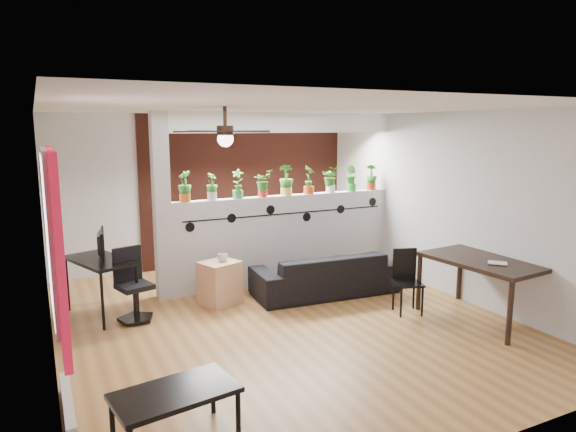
{
  "coord_description": "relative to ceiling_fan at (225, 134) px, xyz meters",
  "views": [
    {
      "loc": [
        -2.64,
        -5.52,
        2.39
      ],
      "look_at": [
        0.39,
        0.6,
        1.2
      ],
      "focal_mm": 32.0,
      "sensor_mm": 36.0,
      "label": 1
    }
  ],
  "objects": [
    {
      "name": "room_shell",
      "position": [
        0.8,
        0.3,
        -1.01
      ],
      "size": [
        6.3,
        7.1,
        2.9
      ],
      "color": "brown",
      "rests_on": "ground"
    },
    {
      "name": "partition_wall",
      "position": [
        1.6,
        1.8,
        -1.64
      ],
      "size": [
        3.6,
        0.18,
        1.35
      ],
      "primitive_type": "cube",
      "color": "#BCBCC1",
      "rests_on": "ground"
    },
    {
      "name": "ceiling_header",
      "position": [
        1.6,
        1.8,
        0.14
      ],
      "size": [
        3.6,
        0.18,
        0.3
      ],
      "primitive_type": "cube",
      "color": "white",
      "rests_on": "room_shell"
    },
    {
      "name": "pier_column",
      "position": [
        -0.31,
        1.8,
        -1.01
      ],
      "size": [
        0.22,
        0.2,
        2.6
      ],
      "primitive_type": "cube",
      "color": "#BCBCC1",
      "rests_on": "ground"
    },
    {
      "name": "brick_panel",
      "position": [
        1.6,
        3.27,
        -1.01
      ],
      "size": [
        3.9,
        0.05,
        2.6
      ],
      "primitive_type": "cube",
      "color": "#AE4732",
      "rests_on": "ground"
    },
    {
      "name": "vine_decal",
      "position": [
        1.6,
        1.7,
        -1.23
      ],
      "size": [
        3.31,
        0.01,
        0.3
      ],
      "color": "black",
      "rests_on": "partition_wall"
    },
    {
      "name": "window_assembly",
      "position": [
        -1.76,
        -0.9,
        -0.81
      ],
      "size": [
        0.09,
        1.3,
        1.55
      ],
      "color": "white",
      "rests_on": "room_shell"
    },
    {
      "name": "baseboard_heater",
      "position": [
        -1.74,
        -0.9,
        -2.22
      ],
      "size": [
        0.08,
        1.0,
        0.18
      ],
      "primitive_type": "cube",
      "color": "silver",
      "rests_on": "ground"
    },
    {
      "name": "corkboard",
      "position": [
        -1.78,
        1.25,
        -0.96
      ],
      "size": [
        0.03,
        0.6,
        0.45
      ],
      "primitive_type": "cube",
      "color": "olive",
      "rests_on": "room_shell"
    },
    {
      "name": "framed_art",
      "position": [
        -1.78,
        1.2,
        -0.46
      ],
      "size": [
        0.03,
        0.34,
        0.44
      ],
      "color": "#8C7259",
      "rests_on": "room_shell"
    },
    {
      "name": "ceiling_fan",
      "position": [
        0.0,
        0.0,
        0.0
      ],
      "size": [
        1.19,
        1.19,
        0.43
      ],
      "color": "black",
      "rests_on": "room_shell"
    },
    {
      "name": "potted_plant_0",
      "position": [
        0.02,
        1.8,
        -0.73
      ],
      "size": [
        0.26,
        0.28,
        0.43
      ],
      "color": "#C55D17",
      "rests_on": "partition_wall"
    },
    {
      "name": "potted_plant_1",
      "position": [
        0.42,
        1.8,
        -0.76
      ],
      "size": [
        0.24,
        0.25,
        0.39
      ],
      "color": "silver",
      "rests_on": "partition_wall"
    },
    {
      "name": "potted_plant_2",
      "position": [
        0.81,
        1.8,
        -0.74
      ],
      "size": [
        0.28,
        0.26,
        0.43
      ],
      "color": "green",
      "rests_on": "partition_wall"
    },
    {
      "name": "potted_plant_3",
      "position": [
        1.21,
        1.8,
        -0.75
      ],
      "size": [
        0.26,
        0.24,
        0.4
      ],
      "color": "red",
      "rests_on": "partition_wall"
    },
    {
      "name": "potted_plant_4",
      "position": [
        1.6,
        1.8,
        -0.71
      ],
      "size": [
        0.3,
        0.27,
        0.47
      ],
      "color": "#E5D250",
      "rests_on": "partition_wall"
    },
    {
      "name": "potted_plant_5",
      "position": [
        2.0,
        1.8,
        -0.73
      ],
      "size": [
        0.21,
        0.25,
        0.45
      ],
      "color": "#C54717",
      "rests_on": "partition_wall"
    },
    {
      "name": "potted_plant_6",
      "position": [
        2.39,
        1.8,
        -0.74
      ],
      "size": [
        0.26,
        0.25,
        0.41
      ],
      "color": "white",
      "rests_on": "partition_wall"
    },
    {
      "name": "potted_plant_7",
      "position": [
        2.79,
        1.8,
        -0.74
      ],
      "size": [
        0.19,
        0.23,
        0.43
      ],
      "color": "#348F34",
      "rests_on": "partition_wall"
    },
    {
      "name": "potted_plant_8",
      "position": [
        3.18,
        1.8,
        -0.74
      ],
      "size": [
        0.28,
        0.27,
        0.42
      ],
      "color": "#B0381C",
      "rests_on": "partition_wall"
    },
    {
      "name": "sofa",
      "position": [
        1.81,
        0.95,
        -2.02
      ],
      "size": [
        2.03,
        0.93,
        0.58
      ],
      "primitive_type": "imported",
      "rotation": [
        0.0,
        0.0,
        3.07
      ],
      "color": "black",
      "rests_on": "ground"
    },
    {
      "name": "cube_shelf",
      "position": [
        0.3,
        1.22,
        -2.02
      ],
      "size": [
        0.6,
        0.57,
        0.59
      ],
      "primitive_type": "cube",
      "rotation": [
        0.0,
        0.0,
        0.35
      ],
      "color": "tan",
      "rests_on": "ground"
    },
    {
      "name": "cup",
      "position": [
        0.35,
        1.22,
        -1.67
      ],
      "size": [
        0.17,
        0.17,
        0.11
      ],
      "primitive_type": "imported",
      "rotation": [
        0.0,
        0.0,
        -0.35
      ],
      "color": "gray",
      "rests_on": "cube_shelf"
    },
    {
      "name": "computer_desk",
      "position": [
        -1.19,
        1.46,
        -1.64
      ],
      "size": [
        0.86,
        1.15,
        0.74
      ],
      "color": "black",
      "rests_on": "ground"
    },
    {
      "name": "monitor",
      "position": [
        -1.19,
        1.61,
        -1.48
      ],
      "size": [
        0.34,
        0.1,
        0.19
      ],
      "primitive_type": "imported",
      "rotation": [
        0.0,
        0.0,
        1.45
      ],
      "color": "black",
      "rests_on": "computer_desk"
    },
    {
      "name": "office_chair",
      "position": [
        -0.86,
        1.11,
        -1.92
      ],
      "size": [
        0.47,
        0.47,
        0.9
      ],
      "color": "black",
      "rests_on": "ground"
    },
    {
      "name": "dining_table",
      "position": [
        3.05,
        -0.79,
        -1.62
      ],
      "size": [
        1.0,
        1.5,
        0.78
      ],
      "color": "black",
      "rests_on": "ground"
    },
    {
      "name": "book",
      "position": [
        2.95,
        -1.09,
        -1.53
      ],
      "size": [
        0.26,
        0.27,
        0.02
      ],
      "primitive_type": "imported",
      "rotation": [
        0.0,
        0.0,
        0.73
      ],
      "color": "gray",
      "rests_on": "dining_table"
    },
    {
      "name": "folding_chair",
      "position": [
        2.39,
        -0.14,
        -1.82
      ],
      "size": [
        0.42,
        0.42,
        0.83
      ],
      "color": "black",
      "rests_on": "ground"
    },
    {
      "name": "coffee_table",
      "position": [
        -1.02,
        -1.63,
        -1.93
      ],
      "size": [
        0.98,
        0.64,
        0.43
      ],
      "color": "black",
      "rests_on": "ground"
    }
  ]
}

